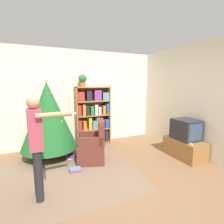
% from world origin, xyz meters
% --- Properties ---
extents(ground_plane, '(14.00, 14.00, 0.00)m').
position_xyz_m(ground_plane, '(0.00, 0.00, 0.00)').
color(ground_plane, '#846042').
extents(wall_back, '(8.00, 0.10, 2.60)m').
position_xyz_m(wall_back, '(0.00, 2.18, 1.30)').
color(wall_back, silver).
rests_on(wall_back, ground_plane).
extents(wall_right, '(0.10, 8.00, 2.60)m').
position_xyz_m(wall_right, '(2.28, 0.00, 1.30)').
color(wall_right, silver).
rests_on(wall_right, ground_plane).
extents(area_rug, '(2.43, 2.12, 0.01)m').
position_xyz_m(area_rug, '(-0.63, 0.40, 0.00)').
color(area_rug, '#7F6651').
rests_on(area_rug, ground_plane).
extents(bookshelf, '(0.97, 0.30, 1.61)m').
position_xyz_m(bookshelf, '(0.33, 1.95, 0.79)').
color(bookshelf, '#A8703D').
rests_on(bookshelf, ground_plane).
extents(tv_stand, '(0.50, 0.91, 0.43)m').
position_xyz_m(tv_stand, '(1.96, 0.17, 0.21)').
color(tv_stand, '#996638').
rests_on(tv_stand, ground_plane).
extents(television, '(0.46, 0.55, 0.47)m').
position_xyz_m(television, '(1.96, 0.17, 0.66)').
color(television, '#28282D').
rests_on(television, tv_stand).
extents(game_remote, '(0.04, 0.12, 0.02)m').
position_xyz_m(game_remote, '(1.81, -0.10, 0.44)').
color(game_remote, white).
rests_on(game_remote, tv_stand).
extents(christmas_tree, '(1.25, 1.25, 1.81)m').
position_xyz_m(christmas_tree, '(-0.88, 1.47, 0.98)').
color(christmas_tree, '#4C3323').
rests_on(christmas_tree, ground_plane).
extents(armchair, '(0.72, 0.71, 0.92)m').
position_xyz_m(armchair, '(-0.05, 0.83, 0.32)').
color(armchair, brown).
rests_on(armchair, ground_plane).
extents(standing_person, '(0.65, 0.47, 1.52)m').
position_xyz_m(standing_person, '(-1.16, -0.04, 0.90)').
color(standing_person, '#232328').
rests_on(standing_person, ground_plane).
extents(potted_plant, '(0.22, 0.22, 0.33)m').
position_xyz_m(potted_plant, '(0.06, 1.96, 1.80)').
color(potted_plant, '#935B38').
rests_on(potted_plant, bookshelf).
extents(book_pile_near_tree, '(0.24, 0.20, 0.08)m').
position_xyz_m(book_pile_near_tree, '(-0.47, 1.18, 0.05)').
color(book_pile_near_tree, beige).
rests_on(book_pile_near_tree, ground_plane).
extents(book_pile_by_chair, '(0.22, 0.16, 0.07)m').
position_xyz_m(book_pile_by_chair, '(-0.50, 0.54, 0.03)').
color(book_pile_by_chair, '#843889').
rests_on(book_pile_by_chair, ground_plane).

